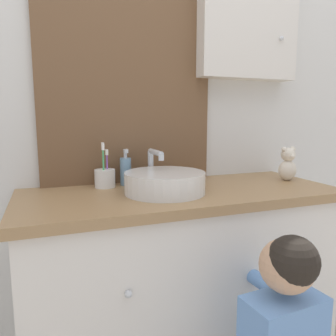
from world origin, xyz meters
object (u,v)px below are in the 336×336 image
object	(u,v)px
sink_basin	(165,181)
teddy_bear	(288,165)
toothbrush_holder	(105,177)
soap_dispenser	(126,171)

from	to	relation	value
sink_basin	teddy_bear	distance (m)	0.60
sink_basin	toothbrush_holder	bearing A→B (deg)	138.33
sink_basin	teddy_bear	size ratio (longest dim) A/B	2.30
teddy_bear	sink_basin	bearing A→B (deg)	-176.63
soap_dispenser	teddy_bear	xyz separation A→B (m)	(0.71, -0.15, 0.01)
soap_dispenser	sink_basin	bearing A→B (deg)	-60.73
teddy_bear	soap_dispenser	bearing A→B (deg)	167.73
teddy_bear	toothbrush_holder	bearing A→B (deg)	170.11
toothbrush_holder	teddy_bear	bearing A→B (deg)	-9.89
sink_basin	toothbrush_holder	distance (m)	0.26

